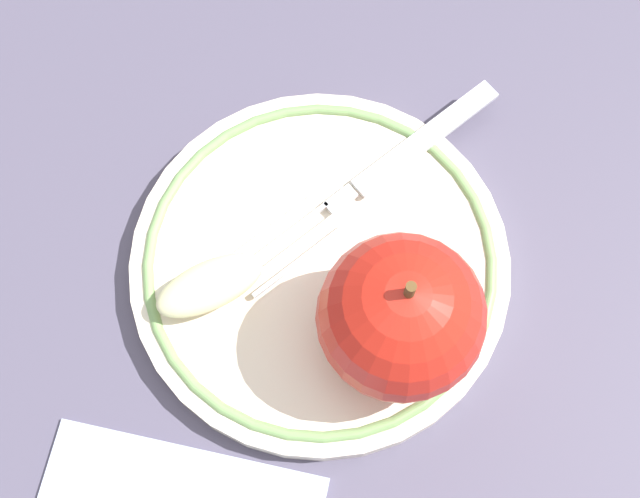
% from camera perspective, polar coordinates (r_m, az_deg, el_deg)
% --- Properties ---
extents(ground_plane, '(2.00, 2.00, 0.00)m').
position_cam_1_polar(ground_plane, '(0.49, 1.43, -3.13)').
color(ground_plane, '#4C465A').
extents(plate, '(0.21, 0.21, 0.02)m').
position_cam_1_polar(plate, '(0.48, 0.00, -1.11)').
color(plate, beige).
rests_on(plate, ground_plane).
extents(apple_red_whole, '(0.08, 0.08, 0.09)m').
position_cam_1_polar(apple_red_whole, '(0.42, 5.21, -4.37)').
color(apple_red_whole, red).
rests_on(apple_red_whole, plate).
extents(apple_slice_front, '(0.06, 0.05, 0.02)m').
position_cam_1_polar(apple_slice_front, '(0.46, -7.06, -1.86)').
color(apple_slice_front, beige).
rests_on(apple_slice_front, plate).
extents(fork, '(0.15, 0.13, 0.00)m').
position_cam_1_polar(fork, '(0.49, 3.69, 4.76)').
color(fork, silver).
rests_on(fork, plate).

